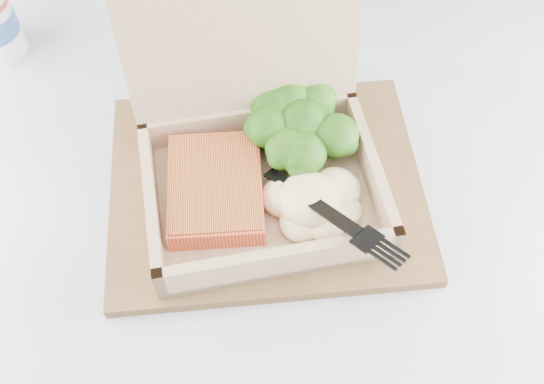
{
  "coord_description": "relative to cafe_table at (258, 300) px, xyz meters",
  "views": [
    {
      "loc": [
        -0.34,
        0.3,
        1.27
      ],
      "look_at": [
        -0.35,
        0.61,
        0.78
      ],
      "focal_mm": 40.0,
      "sensor_mm": 36.0,
      "label": 1
    }
  ],
  "objects": [
    {
      "name": "salmon_fillet",
      "position": [
        -0.04,
        0.02,
        0.23
      ],
      "size": [
        0.1,
        0.13,
        0.02
      ],
      "primitive_type": "cube",
      "rotation": [
        0.0,
        0.0,
        0.1
      ],
      "color": "#DA5D2A",
      "rests_on": "takeout_container"
    },
    {
      "name": "takeout_container",
      "position": [
        0.0,
        0.06,
        0.26
      ],
      "size": [
        0.27,
        0.26,
        0.21
      ],
      "rotation": [
        0.0,
        0.0,
        0.22
      ],
      "color": "tan",
      "rests_on": "serving_tray"
    },
    {
      "name": "mashed_potatoes",
      "position": [
        0.05,
        0.01,
        0.23
      ],
      "size": [
        0.1,
        0.09,
        0.03
      ],
      "primitive_type": "ellipsoid",
      "color": "beige",
      "rests_on": "takeout_container"
    },
    {
      "name": "broccoli_pile",
      "position": [
        0.05,
        0.09,
        0.24
      ],
      "size": [
        0.12,
        0.12,
        0.04
      ],
      "primitive_type": null,
      "color": "#357419",
      "rests_on": "takeout_container"
    },
    {
      "name": "cafe_table",
      "position": [
        0.0,
        0.0,
        0.0
      ],
      "size": [
        0.92,
        0.92,
        0.74
      ],
      "rotation": [
        0.0,
        0.0,
        0.13
      ],
      "color": "black",
      "rests_on": "floor"
    },
    {
      "name": "plastic_fork",
      "position": [
        0.04,
        0.01,
        0.24
      ],
      "size": [
        0.13,
        0.14,
        0.03
      ],
      "rotation": [
        0.0,
        0.0,
        3.91
      ],
      "color": "black",
      "rests_on": "mashed_potatoes"
    },
    {
      "name": "serving_tray",
      "position": [
        0.01,
        0.05,
        0.2
      ],
      "size": [
        0.35,
        0.29,
        0.01
      ],
      "primitive_type": "cube",
      "rotation": [
        0.0,
        0.0,
        0.13
      ],
      "color": "brown",
      "rests_on": "cafe_table"
    },
    {
      "name": "receipt",
      "position": [
        -0.03,
        0.22,
        0.19
      ],
      "size": [
        0.11,
        0.15,
        0.0
      ],
      "primitive_type": "cube",
      "rotation": [
        0.0,
        0.0,
        0.32
      ],
      "color": "white",
      "rests_on": "cafe_table"
    }
  ]
}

